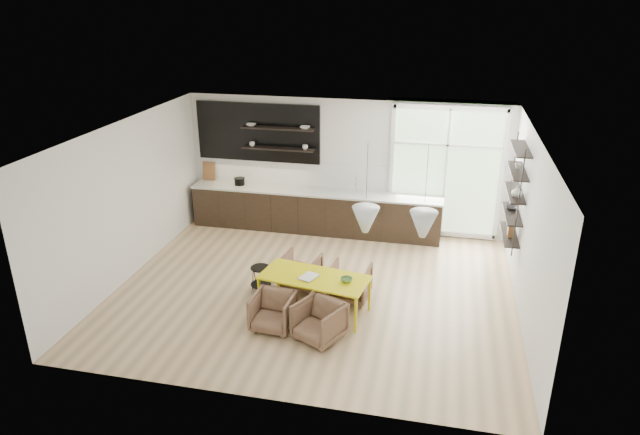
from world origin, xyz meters
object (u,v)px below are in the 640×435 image
at_px(dining_table, 314,279).
at_px(armchair_back_right, 350,282).
at_px(armchair_front_left, 273,312).
at_px(wire_stool, 261,276).
at_px(armchair_front_right, 319,321).
at_px(armchair_back_left, 301,271).

height_order(dining_table, armchair_back_right, dining_table).
bearing_deg(armchair_front_left, wire_stool, 120.90).
xyz_separation_m(armchair_back_right, armchair_front_left, (-1.03, -1.19, -0.01)).
height_order(armchair_front_left, armchair_front_right, armchair_front_right).
height_order(armchair_front_right, wire_stool, armchair_front_right).
bearing_deg(armchair_back_right, wire_stool, 8.28).
xyz_separation_m(armchair_back_right, armchair_front_right, (-0.25, -1.34, -0.00)).
height_order(armchair_back_left, wire_stool, armchair_back_left).
bearing_deg(armchair_back_right, armchair_back_left, -10.06).
height_order(armchair_back_left, armchair_back_right, armchair_back_right).
distance_m(armchair_front_left, armchair_front_right, 0.79).
bearing_deg(wire_stool, armchair_back_right, 2.95).
relative_size(dining_table, armchair_back_right, 2.76).
distance_m(armchair_back_right, armchair_front_left, 1.58).
bearing_deg(armchair_front_right, armchair_front_left, -163.73).
xyz_separation_m(dining_table, wire_stool, (-1.09, 0.47, -0.30)).
bearing_deg(armchair_back_left, armchair_back_right, 173.88).
distance_m(dining_table, armchair_front_left, 0.89).
height_order(armchair_back_left, armchair_front_right, armchair_front_right).
bearing_deg(dining_table, wire_stool, 166.46).
distance_m(armchair_back_right, armchair_front_right, 1.36).
bearing_deg(dining_table, armchair_front_left, -119.47).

